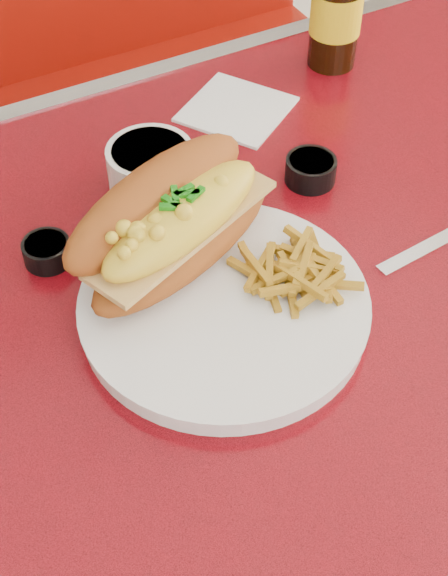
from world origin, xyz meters
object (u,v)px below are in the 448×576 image
dinner_plate (224,307)px  mac_hoagie (173,220)px  gravy_ramekin (151,167)px  booth_bench_far (86,174)px  sauce_cup_right (311,169)px  diner_table (297,343)px  fork (247,248)px  sauce_cup_left (47,251)px

dinner_plate → mac_hoagie: size_ratio=1.29×
mac_hoagie → gravy_ramekin: 0.14m
booth_bench_far → sauce_cup_right: size_ratio=15.99×
diner_table → fork: size_ratio=8.05×
fork → sauce_cup_left: 0.21m
fork → gravy_ramekin: (-0.04, 0.16, 0.01)m
gravy_ramekin → diner_table: bearing=-59.5°
booth_bench_far → mac_hoagie: bearing=-100.2°
diner_table → mac_hoagie: bearing=161.1°
fork → sauce_cup_left: (-0.19, 0.10, -0.01)m
booth_bench_far → dinner_plate: size_ratio=3.36×
dinner_plate → diner_table: bearing=16.6°
booth_bench_far → dinner_plate: bearing=-98.3°
sauce_cup_right → gravy_ramekin: bearing=155.7°
booth_bench_far → sauce_cup_left: 0.89m
booth_bench_far → mac_hoagie: 0.95m
booth_bench_far → fork: booth_bench_far is taller
booth_bench_far → fork: (-0.07, -0.79, 0.50)m
dinner_plate → fork: bearing=43.2°
diner_table → fork: 0.19m
gravy_ramekin → sauce_cup_left: (-0.15, -0.06, -0.02)m
gravy_ramekin → sauce_cup_left: gravy_ramekin is taller
booth_bench_far → fork: bearing=-94.8°
dinner_plate → sauce_cup_left: (-0.13, 0.16, 0.00)m
mac_hoagie → fork: bearing=-44.8°
gravy_ramekin → sauce_cup_left: 0.16m
diner_table → mac_hoagie: size_ratio=4.44×
dinner_plate → mac_hoagie: bearing=98.8°
gravy_ramekin → booth_bench_far: bearing=80.7°
mac_hoagie → fork: mac_hoagie is taller
sauce_cup_left → sauce_cup_right: sauce_cup_right is taller
diner_table → sauce_cup_right: (0.07, 0.10, 0.18)m
sauce_cup_left → fork: bearing=-29.2°
fork → sauce_cup_right: (0.13, 0.08, -0.00)m
mac_hoagie → sauce_cup_left: (-0.12, 0.07, -0.05)m
booth_bench_far → mac_hoagie: (-0.14, -0.76, 0.55)m
diner_table → dinner_plate: bearing=-163.4°
mac_hoagie → sauce_cup_left: size_ratio=5.24×
booth_bench_far → mac_hoagie: same height
diner_table → gravy_ramekin: 0.28m
mac_hoagie → gravy_ramekin: (0.03, 0.13, -0.04)m
sauce_cup_left → sauce_cup_right: (0.32, -0.02, 0.00)m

